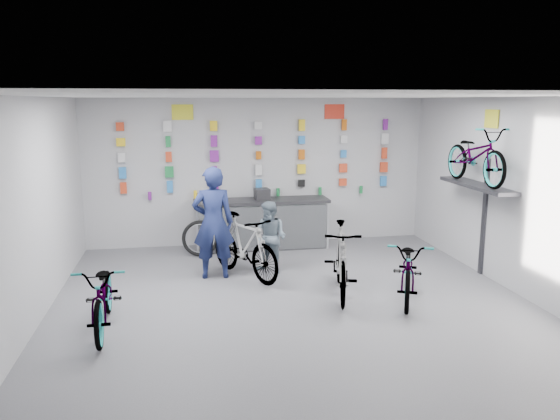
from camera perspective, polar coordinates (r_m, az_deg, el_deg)
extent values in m
plane|color=#535359|center=(7.83, 1.92, -10.70)|extent=(8.00, 8.00, 0.00)
plane|color=white|center=(7.26, 2.08, 11.82)|extent=(8.00, 8.00, 0.00)
plane|color=#ADADAF|center=(11.29, -2.29, 4.01)|extent=(7.00, 0.00, 7.00)
plane|color=#ADADAF|center=(3.74, 15.30, -11.66)|extent=(7.00, 0.00, 7.00)
plane|color=#ADADAF|center=(7.50, -25.15, -0.80)|extent=(0.00, 8.00, 8.00)
plane|color=#ADADAF|center=(8.82, 24.83, 0.90)|extent=(0.00, 8.00, 8.00)
cube|color=black|center=(11.04, -1.92, -1.70)|extent=(2.60, 0.60, 0.90)
cube|color=silver|center=(10.74, -1.69, -1.90)|extent=(2.60, 0.02, 0.90)
cube|color=silver|center=(10.63, -8.64, -2.16)|extent=(0.04, 0.04, 0.96)
cube|color=silver|center=(11.00, 5.02, -1.62)|extent=(0.04, 0.04, 0.96)
cube|color=black|center=(10.93, -1.94, 0.96)|extent=(2.70, 0.66, 0.06)
cube|color=red|center=(11.21, -16.04, 2.23)|extent=(0.12, 0.06, 0.22)
cube|color=#2A7ACC|center=(11.15, -11.43, 2.40)|extent=(0.12, 0.06, 0.24)
cube|color=#7A1D8C|center=(11.17, -6.81, 2.56)|extent=(0.14, 0.06, 0.16)
cube|color=#2A7ACC|center=(11.26, -2.23, 2.70)|extent=(0.12, 0.06, 0.20)
cube|color=black|center=(11.42, 2.25, 2.82)|extent=(0.14, 0.06, 0.14)
cube|color=red|center=(11.64, 6.59, 2.92)|extent=(0.16, 0.06, 0.15)
cube|color=#2A7ACC|center=(11.93, 10.74, 3.00)|extent=(0.13, 0.06, 0.21)
cube|color=#2A7ACC|center=(11.17, -16.12, 3.75)|extent=(0.14, 0.06, 0.22)
cube|color=#1B793B|center=(11.11, -11.49, 3.93)|extent=(0.17, 0.06, 0.22)
cube|color=#7A1D8C|center=(11.13, -6.85, 4.09)|extent=(0.10, 0.06, 0.19)
cube|color=silver|center=(11.22, -2.24, 4.22)|extent=(0.13, 0.06, 0.22)
cube|color=yellow|center=(11.38, 2.26, 4.32)|extent=(0.17, 0.06, 0.19)
cube|color=red|center=(11.60, 6.62, 4.39)|extent=(0.16, 0.06, 0.18)
cube|color=red|center=(11.89, 10.79, 4.43)|extent=(0.16, 0.06, 0.21)
cube|color=silver|center=(11.14, -16.21, 5.28)|extent=(0.14, 0.06, 0.19)
cube|color=red|center=(11.08, -11.56, 5.47)|extent=(0.12, 0.06, 0.20)
cube|color=#7A1D8C|center=(11.10, -6.88, 5.63)|extent=(0.18, 0.06, 0.23)
cube|color=#CA5A0E|center=(11.18, -2.26, 5.74)|extent=(0.10, 0.06, 0.16)
cube|color=#CA5A0E|center=(11.34, 2.27, 5.82)|extent=(0.12, 0.06, 0.20)
cube|color=#2A7ACC|center=(11.57, 6.65, 5.86)|extent=(0.12, 0.06, 0.15)
cube|color=red|center=(11.86, 10.84, 5.87)|extent=(0.11, 0.06, 0.23)
cube|color=yellow|center=(11.11, -16.29, 6.82)|extent=(0.17, 0.06, 0.16)
cube|color=#1B793B|center=(11.05, -11.62, 7.02)|extent=(0.10, 0.06, 0.21)
cube|color=#7A1D8C|center=(11.07, -6.92, 7.17)|extent=(0.13, 0.06, 0.23)
cube|color=#7A1D8C|center=(11.16, -2.27, 7.28)|extent=(0.14, 0.06, 0.16)
cube|color=#2A7ACC|center=(11.32, 2.29, 7.33)|extent=(0.13, 0.06, 0.16)
cube|color=silver|center=(11.55, 6.69, 7.34)|extent=(0.14, 0.06, 0.15)
cube|color=silver|center=(11.84, 10.90, 7.31)|extent=(0.15, 0.06, 0.22)
cube|color=red|center=(11.10, -16.38, 8.36)|extent=(0.15, 0.06, 0.16)
cube|color=silver|center=(11.04, -11.68, 8.57)|extent=(0.16, 0.06, 0.21)
cube|color=yellow|center=(11.05, -6.96, 8.72)|extent=(0.14, 0.06, 0.20)
cube|color=silver|center=(11.14, -2.28, 8.81)|extent=(0.15, 0.06, 0.15)
cube|color=yellow|center=(11.30, 2.30, 8.85)|extent=(0.12, 0.06, 0.23)
cube|color=#CA5A0E|center=(11.53, 6.72, 8.83)|extent=(0.10, 0.06, 0.23)
cube|color=#7A1D8C|center=(11.82, 10.95, 8.76)|extent=(0.09, 0.06, 0.23)
cylinder|color=#7A1D8C|center=(11.18, -13.45, 1.45)|extent=(0.07, 0.07, 0.16)
cylinder|color=yellow|center=(11.16, -8.84, 1.62)|extent=(0.07, 0.07, 0.16)
cylinder|color=#1B793B|center=(11.33, -0.21, 1.89)|extent=(0.07, 0.07, 0.16)
cylinder|color=#1B793B|center=(11.51, 4.21, 2.02)|extent=(0.07, 0.07, 0.16)
cylinder|color=#1B793B|center=(11.77, 8.46, 2.13)|extent=(0.07, 0.07, 0.16)
cube|color=#333338|center=(9.70, 19.86, 2.43)|extent=(0.38, 1.90, 0.06)
cube|color=#333338|center=(9.89, 20.56, -0.70)|extent=(0.04, 0.10, 2.00)
cube|color=yellow|center=(11.08, -10.16, 10.03)|extent=(0.42, 0.02, 0.30)
cube|color=red|center=(11.51, 5.71, 10.19)|extent=(0.42, 0.02, 0.30)
cube|color=yellow|center=(9.70, 21.24, 8.88)|extent=(0.02, 0.40, 0.30)
imported|color=gray|center=(7.50, -17.92, -8.45)|extent=(0.70, 1.81, 0.94)
imported|color=gray|center=(8.38, 6.40, -5.25)|extent=(0.94, 1.93, 1.11)
imported|color=gray|center=(8.43, 13.33, -5.95)|extent=(1.30, 1.92, 0.95)
imported|color=gray|center=(9.20, -3.73, -3.77)|extent=(1.33, 1.83, 1.09)
imported|color=gray|center=(9.62, 19.81, 5.39)|extent=(0.63, 1.80, 0.95)
imported|color=#17214D|center=(9.15, -6.99, -1.33)|extent=(0.70, 0.47, 1.89)
imported|color=slate|center=(9.41, -1.00, -2.89)|extent=(0.77, 0.76, 1.25)
torus|color=black|center=(10.59, -8.34, -2.95)|extent=(0.71, 0.20, 0.70)
torus|color=silver|center=(10.59, -8.34, -2.95)|extent=(0.58, 0.13, 0.57)
cube|color=black|center=(10.91, -1.89, 1.68)|extent=(0.31, 0.33, 0.22)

